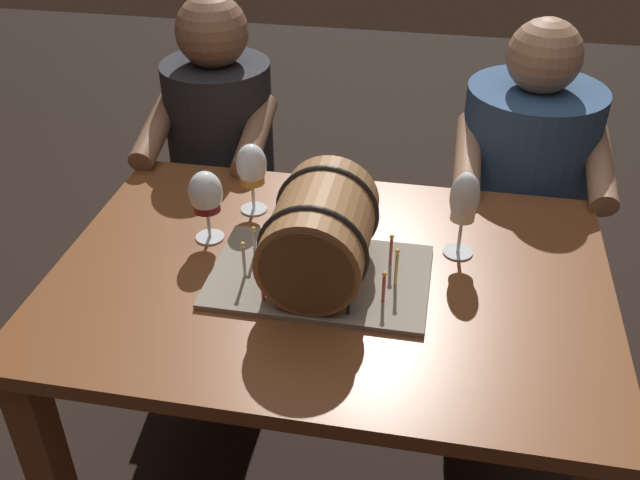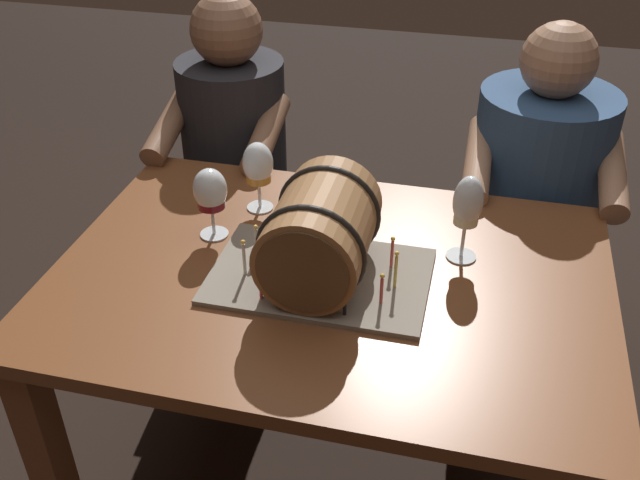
% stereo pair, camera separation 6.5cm
% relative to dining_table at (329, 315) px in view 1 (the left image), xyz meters
% --- Properties ---
extents(dining_table, '(1.21, 0.85, 0.74)m').
position_rel_dining_table_xyz_m(dining_table, '(0.00, 0.00, 0.00)').
color(dining_table, brown).
rests_on(dining_table, ground).
extents(barrel_cake, '(0.47, 0.31, 0.23)m').
position_rel_dining_table_xyz_m(barrel_cake, '(-0.02, -0.02, 0.23)').
color(barrel_cake, gray).
rests_on(barrel_cake, dining_table).
extents(wine_glass_white, '(0.07, 0.07, 0.21)m').
position_rel_dining_table_xyz_m(wine_glass_white, '(0.27, 0.13, 0.26)').
color(wine_glass_white, white).
rests_on(wine_glass_white, dining_table).
extents(wine_glass_amber, '(0.07, 0.07, 0.18)m').
position_rel_dining_table_xyz_m(wine_glass_amber, '(-0.23, 0.23, 0.24)').
color(wine_glass_amber, white).
rests_on(wine_glass_amber, dining_table).
extents(wine_glass_red, '(0.08, 0.08, 0.17)m').
position_rel_dining_table_xyz_m(wine_glass_red, '(-0.30, 0.08, 0.23)').
color(wine_glass_red, white).
rests_on(wine_glass_red, dining_table).
extents(person_seated_left, '(0.36, 0.46, 1.15)m').
position_rel_dining_table_xyz_m(person_seated_left, '(-0.45, 0.64, -0.10)').
color(person_seated_left, black).
rests_on(person_seated_left, ground).
extents(person_seated_right, '(0.41, 0.48, 1.13)m').
position_rel_dining_table_xyz_m(person_seated_right, '(0.45, 0.64, -0.08)').
color(person_seated_right, '#1B2D46').
rests_on(person_seated_right, ground).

